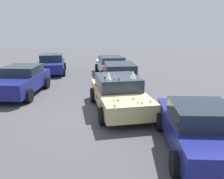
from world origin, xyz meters
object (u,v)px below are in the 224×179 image
(parked_sedan_far_right, at_px, (21,80))
(parked_sedan_near_left, at_px, (199,128))
(parked_sedan_row_back_center, at_px, (52,64))
(parked_sedan_near_right, at_px, (120,75))
(art_car_decorated, at_px, (119,93))
(parked_sedan_behind_right, at_px, (112,66))

(parked_sedan_far_right, height_order, parked_sedan_near_left, parked_sedan_far_right)
(parked_sedan_row_back_center, xyz_separation_m, parked_sedan_near_right, (-4.69, -4.71, 0.02))
(art_car_decorated, distance_m, parked_sedan_near_right, 3.72)
(art_car_decorated, relative_size, parked_sedan_near_right, 1.01)
(art_car_decorated, relative_size, parked_sedan_row_back_center, 1.09)
(art_car_decorated, distance_m, parked_sedan_far_right, 5.53)
(parked_sedan_far_right, bearing_deg, parked_sedan_near_left, 53.34)
(parked_sedan_near_right, distance_m, parked_sedan_behind_right, 3.84)
(parked_sedan_row_back_center, relative_size, parked_sedan_far_right, 0.96)
(parked_sedan_near_right, relative_size, parked_sedan_near_left, 1.07)
(parked_sedan_behind_right, height_order, parked_sedan_near_left, parked_sedan_near_left)
(parked_sedan_behind_right, height_order, parked_sedan_far_right, parked_sedan_far_right)
(art_car_decorated, height_order, parked_sedan_near_right, art_car_decorated)
(parked_sedan_row_back_center, bearing_deg, parked_sedan_near_left, 21.29)
(parked_sedan_far_right, bearing_deg, art_car_decorated, 66.89)
(parked_sedan_row_back_center, relative_size, parked_sedan_near_left, 1.00)
(parked_sedan_behind_right, xyz_separation_m, parked_sedan_far_right, (-4.88, 4.94, 0.06))
(parked_sedan_row_back_center, relative_size, parked_sedan_behind_right, 0.92)
(parked_sedan_far_right, distance_m, parked_sedan_near_left, 9.18)
(parked_sedan_near_left, bearing_deg, parked_sedan_far_right, 53.52)
(parked_sedan_near_right, relative_size, parked_sedan_behind_right, 0.99)
(parked_sedan_near_right, bearing_deg, parked_sedan_far_right, 99.55)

